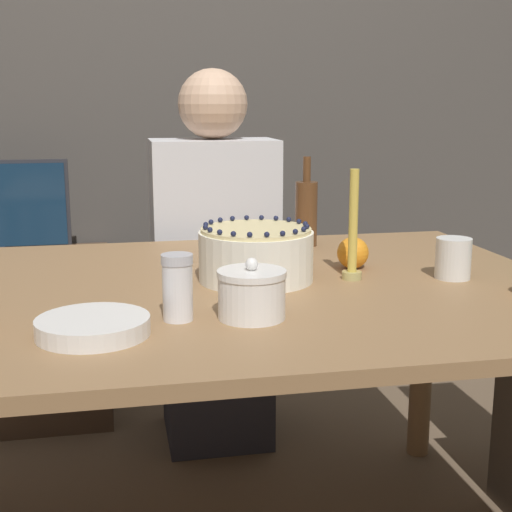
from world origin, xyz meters
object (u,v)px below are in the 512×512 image
at_px(sugar_shaker, 178,287).
at_px(bottle, 306,212).
at_px(sugar_bowl, 252,294).
at_px(person_man_blue_shirt, 215,283).
at_px(candle, 352,235).
at_px(cake, 256,254).

xyz_separation_m(sugar_shaker, bottle, (0.42, 0.64, 0.03)).
distance_m(sugar_bowl, person_man_blue_shirt, 1.03).
bearing_deg(candle, person_man_blue_shirt, 106.00).
relative_size(cake, candle, 1.03).
height_order(sugar_shaker, person_man_blue_shirt, person_man_blue_shirt).
height_order(sugar_bowl, bottle, bottle).
bearing_deg(sugar_bowl, sugar_shaker, 173.89).
bearing_deg(sugar_shaker, sugar_bowl, -6.11).
bearing_deg(person_man_blue_shirt, sugar_bowl, 85.94).
bearing_deg(bottle, cake, -120.72).
height_order(cake, person_man_blue_shirt, person_man_blue_shirt).
relative_size(sugar_bowl, candle, 0.52).
bearing_deg(candle, sugar_shaker, -150.14).
height_order(cake, sugar_shaker, cake).
height_order(sugar_bowl, person_man_blue_shirt, person_man_blue_shirt).
bearing_deg(person_man_blue_shirt, bottle, 121.77).
distance_m(candle, person_man_blue_shirt, 0.82).
distance_m(sugar_bowl, sugar_shaker, 0.14).
distance_m(sugar_bowl, candle, 0.39).
relative_size(candle, person_man_blue_shirt, 0.21).
xyz_separation_m(sugar_shaker, person_man_blue_shirt, (0.21, 0.98, -0.25)).
height_order(sugar_bowl, candle, candle).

